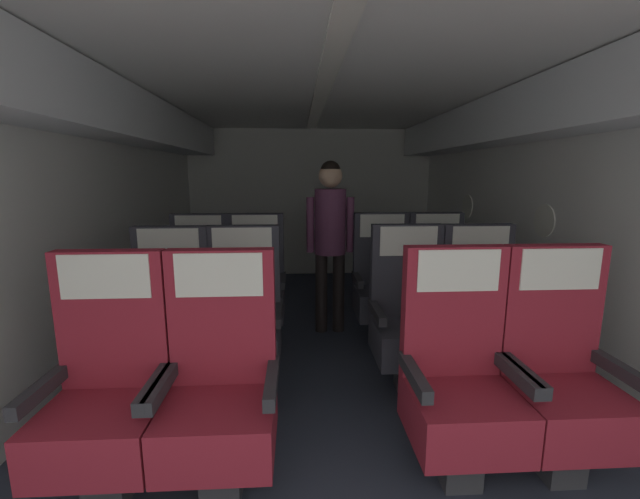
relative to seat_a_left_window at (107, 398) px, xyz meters
name	(u,v)px	position (x,y,z in m)	size (l,w,h in m)	color
ground	(324,360)	(1.05, 1.30, -0.48)	(3.70, 6.07, 0.02)	#2D3342
fuselage_shell	(322,160)	(1.05, 1.55, 1.08)	(3.58, 5.72, 2.14)	silver
seat_a_left_window	(107,398)	(0.00, 0.00, 0.00)	(0.52, 0.46, 1.11)	#38383D
seat_a_left_aisle	(221,394)	(0.50, 0.00, 0.00)	(0.52, 0.46, 1.11)	#38383D
seat_a_right_aisle	(560,382)	(2.10, 0.02, 0.00)	(0.52, 0.46, 1.11)	#38383D
seat_a_right_window	(459,385)	(1.60, 0.02, 0.00)	(0.52, 0.46, 1.11)	#38383D
seat_b_left_window	(170,326)	(0.01, 0.86, 0.00)	(0.52, 0.46, 1.11)	#38383D
seat_b_left_aisle	(243,324)	(0.49, 0.87, 0.00)	(0.52, 0.46, 1.11)	#38383D
seat_b_right_aisle	(481,320)	(2.09, 0.85, 0.00)	(0.52, 0.46, 1.11)	#38383D
seat_b_right_window	(409,320)	(1.60, 0.87, 0.00)	(0.52, 0.46, 1.11)	#38383D
seat_c_left_window	(199,290)	(0.00, 1.71, 0.00)	(0.52, 0.46, 1.11)	#38383D
seat_c_left_aisle	(256,289)	(0.49, 1.71, 0.00)	(0.52, 0.46, 1.11)	#38383D
seat_c_right_aisle	(438,286)	(2.10, 1.71, 0.00)	(0.52, 0.46, 1.11)	#38383D
seat_c_right_window	(383,287)	(1.60, 1.71, 0.00)	(0.52, 0.46, 1.11)	#38383D
flight_attendant	(330,229)	(1.15, 1.89, 0.49)	(0.43, 0.28, 1.57)	black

